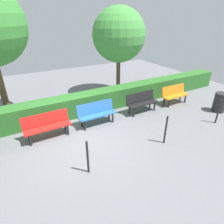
# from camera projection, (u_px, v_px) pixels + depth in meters

# --- Properties ---
(ground_plane) EXTENTS (19.40, 19.40, 0.00)m
(ground_plane) POSITION_uv_depth(u_px,v_px,m) (83.00, 138.00, 6.54)
(ground_plane) COLOR slate
(bench_orange) EXTENTS (1.37, 0.46, 0.86)m
(bench_orange) POSITION_uv_depth(u_px,v_px,m) (175.00, 94.00, 8.95)
(bench_orange) COLOR orange
(bench_orange) RESTS_ON ground_plane
(bench_black) EXTENTS (1.45, 0.50, 0.86)m
(bench_black) POSITION_uv_depth(u_px,v_px,m) (142.00, 101.00, 8.16)
(bench_black) COLOR black
(bench_black) RESTS_ON ground_plane
(bench_blue) EXTENTS (1.47, 0.48, 0.86)m
(bench_blue) POSITION_uv_depth(u_px,v_px,m) (96.00, 113.00, 7.23)
(bench_blue) COLOR blue
(bench_blue) RESTS_ON ground_plane
(bench_red) EXTENTS (1.56, 0.49, 0.86)m
(bench_red) POSITION_uv_depth(u_px,v_px,m) (47.00, 125.00, 6.42)
(bench_red) COLOR red
(bench_red) RESTS_ON ground_plane
(hedge_row) EXTENTS (15.40, 0.73, 0.86)m
(hedge_row) POSITION_uv_depth(u_px,v_px,m) (87.00, 103.00, 8.14)
(hedge_row) COLOR #2D6B28
(hedge_row) RESTS_ON ground_plane
(tree_near) EXTENTS (2.53, 2.53, 4.23)m
(tree_near) POSITION_uv_depth(u_px,v_px,m) (119.00, 35.00, 8.96)
(tree_near) COLOR brown
(tree_near) RESTS_ON ground_plane
(railing_post_near) EXTENTS (0.06, 0.06, 1.00)m
(railing_post_near) POSITION_uv_depth(u_px,v_px,m) (218.00, 111.00, 7.28)
(railing_post_near) COLOR black
(railing_post_near) RESTS_ON ground_plane
(railing_post_mid) EXTENTS (0.06, 0.06, 1.00)m
(railing_post_mid) POSITION_uv_depth(u_px,v_px,m) (166.00, 130.00, 6.10)
(railing_post_mid) COLOR black
(railing_post_mid) RESTS_ON ground_plane
(railing_post_far) EXTENTS (0.06, 0.06, 1.00)m
(railing_post_far) POSITION_uv_depth(u_px,v_px,m) (88.00, 157.00, 4.92)
(railing_post_far) COLOR black
(railing_post_far) RESTS_ON ground_plane
(trash_bin) EXTENTS (0.51, 0.51, 0.84)m
(trash_bin) POSITION_uv_depth(u_px,v_px,m) (220.00, 102.00, 8.23)
(trash_bin) COLOR #262628
(trash_bin) RESTS_ON ground_plane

